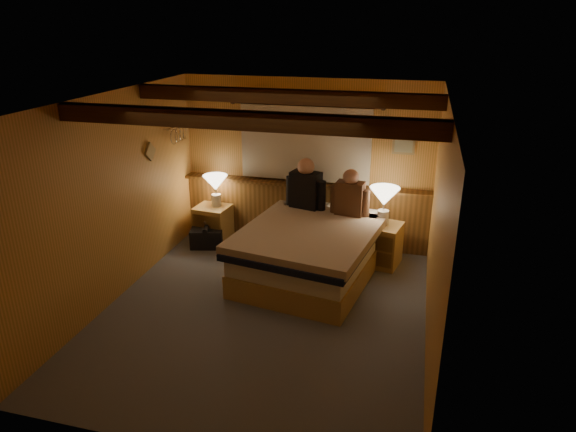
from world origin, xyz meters
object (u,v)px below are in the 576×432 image
(lamp_left, at_px, (215,185))
(nightstand_right, at_px, (380,244))
(nightstand_left, at_px, (213,223))
(lamp_right, at_px, (384,199))
(person_right, at_px, (350,196))
(duffel_bag, at_px, (207,238))
(person_left, at_px, (306,187))
(bed, at_px, (311,251))

(lamp_left, bearing_deg, nightstand_right, -5.40)
(nightstand_left, xyz_separation_m, lamp_right, (2.51, -0.17, 0.67))
(lamp_left, bearing_deg, person_right, -6.85)
(duffel_bag, bearing_deg, nightstand_right, -12.22)
(lamp_right, bearing_deg, person_left, 174.66)
(nightstand_left, xyz_separation_m, person_right, (2.07, -0.19, 0.68))
(lamp_right, distance_m, duffel_bag, 2.63)
(person_left, bearing_deg, nightstand_left, -169.04)
(person_left, bearing_deg, lamp_left, -171.37)
(person_left, relative_size, person_right, 1.11)
(lamp_right, relative_size, person_left, 0.71)
(nightstand_left, xyz_separation_m, duffel_bag, (0.00, -0.27, -0.12))
(bed, relative_size, nightstand_right, 3.66)
(bed, relative_size, nightstand_left, 4.19)
(lamp_left, relative_size, duffel_bag, 0.92)
(lamp_left, height_order, person_right, person_right)
(bed, height_order, nightstand_right, bed)
(bed, xyz_separation_m, person_left, (-0.23, 0.71, 0.62))
(person_left, bearing_deg, bed, -58.32)
(nightstand_left, relative_size, nightstand_right, 0.87)
(nightstand_left, distance_m, duffel_bag, 0.29)
(lamp_left, height_order, lamp_right, lamp_right)
(nightstand_right, relative_size, person_left, 0.84)
(lamp_left, bearing_deg, bed, -27.25)
(person_right, bearing_deg, duffel_bag, -170.89)
(person_left, bearing_deg, duffel_bag, -158.48)
(nightstand_left, bearing_deg, lamp_left, 52.56)
(nightstand_left, xyz_separation_m, person_left, (1.43, -0.07, 0.71))
(nightstand_left, height_order, duffel_bag, nightstand_left)
(nightstand_right, height_order, person_left, person_left)
(nightstand_right, bearing_deg, lamp_right, 46.32)
(bed, bearing_deg, nightstand_right, 45.29)
(nightstand_left, bearing_deg, duffel_bag, -83.40)
(bed, xyz_separation_m, nightstand_right, (0.83, 0.60, -0.07))
(nightstand_left, height_order, lamp_right, lamp_right)
(nightstand_right, distance_m, lamp_left, 2.52)
(lamp_left, height_order, person_left, person_left)
(duffel_bag, bearing_deg, person_right, -12.09)
(nightstand_left, relative_size, person_right, 0.82)
(person_right, distance_m, duffel_bag, 2.21)
(bed, height_order, person_left, person_left)
(bed, relative_size, lamp_right, 4.35)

